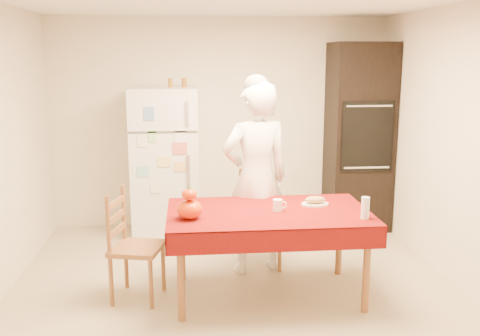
{
  "coord_description": "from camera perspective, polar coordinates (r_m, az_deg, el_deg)",
  "views": [
    {
      "loc": [
        -0.39,
        -4.18,
        2.04
      ],
      "look_at": [
        0.04,
        0.2,
        1.12
      ],
      "focal_mm": 40.0,
      "sensor_mm": 36.0,
      "label": 1
    }
  ],
  "objects": [
    {
      "name": "floor",
      "position": [
        4.66,
        -0.3,
        -14.11
      ],
      "size": [
        4.5,
        4.5,
        0.0
      ],
      "primitive_type": "plane",
      "color": "tan",
      "rests_on": "ground"
    },
    {
      "name": "room_shell",
      "position": [
        4.22,
        -0.32,
        6.14
      ],
      "size": [
        4.02,
        4.52,
        2.51
      ],
      "color": "#F1E2CA",
      "rests_on": "ground"
    },
    {
      "name": "refrigerator",
      "position": [
        6.18,
        -7.96,
        0.6
      ],
      "size": [
        0.75,
        0.74,
        1.7
      ],
      "color": "white",
      "rests_on": "floor"
    },
    {
      "name": "oven_cabinet",
      "position": [
        6.5,
        12.54,
        3.22
      ],
      "size": [
        0.7,
        0.62,
        2.2
      ],
      "color": "black",
      "rests_on": "floor"
    },
    {
      "name": "dining_table",
      "position": [
        4.55,
        3.04,
        -5.43
      ],
      "size": [
        1.7,
        1.0,
        0.76
      ],
      "color": "brown",
      "rests_on": "floor"
    },
    {
      "name": "chair_far",
      "position": [
        5.3,
        2.07,
        -4.99
      ],
      "size": [
        0.44,
        0.42,
        0.95
      ],
      "rotation": [
        0.0,
        0.0,
        -0.05
      ],
      "color": "brown",
      "rests_on": "floor"
    },
    {
      "name": "chair_left",
      "position": [
        4.65,
        -11.71,
        -7.68
      ],
      "size": [
        0.49,
        0.5,
        0.95
      ],
      "rotation": [
        0.0,
        0.0,
        1.33
      ],
      "color": "brown",
      "rests_on": "floor"
    },
    {
      "name": "seated_woman",
      "position": [
        5.03,
        1.7,
        -1.14
      ],
      "size": [
        0.75,
        0.58,
        1.82
      ],
      "primitive_type": "imported",
      "rotation": [
        0.0,
        0.0,
        3.37
      ],
      "color": "white",
      "rests_on": "floor"
    },
    {
      "name": "coffee_mug",
      "position": [
        4.52,
        4.03,
        -3.98
      ],
      "size": [
        0.08,
        0.08,
        0.1
      ],
      "primitive_type": "cylinder",
      "color": "white",
      "rests_on": "dining_table"
    },
    {
      "name": "pumpkin_lower",
      "position": [
        4.31,
        -5.4,
        -4.42
      ],
      "size": [
        0.21,
        0.21,
        0.15
      ],
      "primitive_type": "ellipsoid",
      "color": "#EA4905",
      "rests_on": "dining_table"
    },
    {
      "name": "pumpkin_upper",
      "position": [
        4.27,
        -5.43,
        -2.83
      ],
      "size": [
        0.12,
        0.12,
        0.09
      ],
      "primitive_type": "ellipsoid",
      "color": "#E75505",
      "rests_on": "pumpkin_lower"
    },
    {
      "name": "wine_glass",
      "position": [
        4.41,
        13.22,
        -4.15
      ],
      "size": [
        0.07,
        0.07,
        0.18
      ],
      "primitive_type": "cylinder",
      "color": "white",
      "rests_on": "dining_table"
    },
    {
      "name": "bread_plate",
      "position": [
        4.73,
        8.01,
        -3.85
      ],
      "size": [
        0.24,
        0.24,
        0.02
      ],
      "primitive_type": "cylinder",
      "color": "white",
      "rests_on": "dining_table"
    },
    {
      "name": "bread_loaf",
      "position": [
        4.72,
        8.02,
        -3.37
      ],
      "size": [
        0.18,
        0.1,
        0.06
      ],
      "primitive_type": "ellipsoid",
      "color": "#A57C51",
      "rests_on": "bread_plate"
    },
    {
      "name": "spice_jar_left",
      "position": [
        6.12,
        -7.44,
        9.01
      ],
      "size": [
        0.05,
        0.05,
        0.1
      ],
      "primitive_type": "cylinder",
      "color": "#945F1A",
      "rests_on": "refrigerator"
    },
    {
      "name": "spice_jar_mid",
      "position": [
        6.11,
        -6.01,
        9.04
      ],
      "size": [
        0.05,
        0.05,
        0.1
      ],
      "primitive_type": "cylinder",
      "color": "#95521B",
      "rests_on": "refrigerator"
    },
    {
      "name": "spice_jar_right",
      "position": [
        6.11,
        -5.93,
        9.04
      ],
      "size": [
        0.05,
        0.05,
        0.1
      ],
      "primitive_type": "cylinder",
      "color": "#915A1A",
      "rests_on": "refrigerator"
    }
  ]
}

